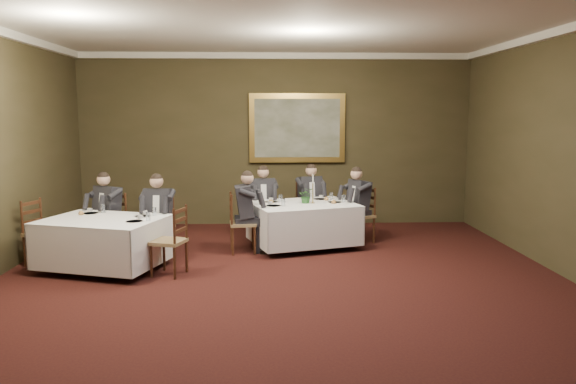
{
  "coord_description": "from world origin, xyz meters",
  "views": [
    {
      "loc": [
        -0.19,
        -6.58,
        2.29
      ],
      "look_at": [
        0.12,
        1.56,
        1.15
      ],
      "focal_mm": 35.0,
      "sensor_mm": 36.0,
      "label": 1
    }
  ],
  "objects": [
    {
      "name": "diner_main_backleft",
      "position": [
        -0.27,
        3.58,
        0.51
      ],
      "size": [
        0.46,
        0.53,
        1.35
      ],
      "rotation": [
        0.0,
        0.0,
        3.27
      ],
      "color": "black",
      "rests_on": "chair_main_backleft"
    },
    {
      "name": "diner_sec_backright",
      "position": [
        -1.91,
        2.27,
        0.51
      ],
      "size": [
        0.44,
        0.5,
        1.35
      ],
      "rotation": [
        0.0,
        0.0,
        3.08
      ],
      "color": "black",
      "rests_on": "chair_sec_backright"
    },
    {
      "name": "chair_sec_backleft",
      "position": [
        -2.77,
        2.55,
        0.28
      ],
      "size": [
        0.59,
        0.59,
        1.0
      ],
      "rotation": [
        0.0,
        0.0,
        2.59
      ],
      "color": "olive",
      "rests_on": "ground"
    },
    {
      "name": "chair_main_endright",
      "position": [
        1.47,
        3.22,
        0.28
      ],
      "size": [
        0.56,
        0.57,
        1.0
      ],
      "rotation": [
        0.0,
        0.0,
        1.99
      ],
      "color": "olive",
      "rests_on": "ground"
    },
    {
      "name": "chair_sec_endright",
      "position": [
        -1.58,
        1.27,
        0.28
      ],
      "size": [
        0.53,
        0.55,
        1.0
      ],
      "rotation": [
        0.0,
        0.0,
        1.27
      ],
      "color": "olive",
      "rests_on": "ground"
    },
    {
      "name": "ground",
      "position": [
        0.0,
        0.0,
        0.0
      ],
      "size": [
        10.0,
        10.0,
        0.0
      ],
      "primitive_type": "plane",
      "color": "black",
      "rests_on": "ground"
    },
    {
      "name": "painting",
      "position": [
        0.43,
        4.94,
        1.99
      ],
      "size": [
        1.96,
        0.09,
        1.4
      ],
      "color": "gold",
      "rests_on": "back_wall"
    },
    {
      "name": "chair_main_backright",
      "position": [
        0.61,
        3.87,
        0.28
      ],
      "size": [
        0.54,
        0.53,
        1.0
      ],
      "rotation": [
        0.0,
        0.0,
        3.42
      ],
      "color": "olive",
      "rests_on": "ground"
    },
    {
      "name": "chair_main_backleft",
      "position": [
        -0.27,
        3.59,
        0.28
      ],
      "size": [
        0.49,
        0.47,
        1.0
      ],
      "rotation": [
        0.0,
        0.0,
        3.27
      ],
      "color": "olive",
      "rests_on": "ground"
    },
    {
      "name": "back_wall",
      "position": [
        0.0,
        5.0,
        1.75
      ],
      "size": [
        8.0,
        0.1,
        3.5
      ],
      "primitive_type": "cube",
      "color": "#36301B",
      "rests_on": "ground"
    },
    {
      "name": "ceiling",
      "position": [
        0.0,
        0.0,
        3.5
      ],
      "size": [
        8.0,
        10.0,
        0.1
      ],
      "primitive_type": "cube",
      "color": "silver",
      "rests_on": "back_wall"
    },
    {
      "name": "diner_sec_backleft",
      "position": [
        -2.77,
        2.54,
        0.51
      ],
      "size": [
        0.59,
        0.62,
        1.35
      ],
      "rotation": [
        0.0,
        0.0,
        2.59
      ],
      "color": "black",
      "rests_on": "chair_sec_backleft"
    },
    {
      "name": "chair_main_endleft",
      "position": [
        -0.6,
        2.56,
        0.28
      ],
      "size": [
        0.46,
        0.48,
        1.0
      ],
      "rotation": [
        0.0,
        0.0,
        -1.47
      ],
      "color": "olive",
      "rests_on": "ground"
    },
    {
      "name": "place_setting_table_main",
      "position": [
        -0.06,
        3.12,
        0.8
      ],
      "size": [
        0.33,
        0.31,
        0.14
      ],
      "color": "white",
      "rests_on": "table_main"
    },
    {
      "name": "chair_sec_backright",
      "position": [
        -1.91,
        2.28,
        0.28
      ],
      "size": [
        0.47,
        0.45,
        1.0
      ],
      "rotation": [
        0.0,
        0.0,
        3.08
      ],
      "color": "olive",
      "rests_on": "ground"
    },
    {
      "name": "crown_molding",
      "position": [
        0.0,
        0.0,
        3.44
      ],
      "size": [
        8.0,
        10.0,
        0.12
      ],
      "color": "white",
      "rests_on": "back_wall"
    },
    {
      "name": "table_second",
      "position": [
        -2.6,
        1.59,
        0.45
      ],
      "size": [
        2.0,
        1.73,
        0.67
      ],
      "rotation": [
        0.0,
        0.0,
        -0.3
      ],
      "color": "black",
      "rests_on": "ground"
    },
    {
      "name": "diner_main_backright",
      "position": [
        0.61,
        3.86,
        0.51
      ],
      "size": [
        0.52,
        0.57,
        1.35
      ],
      "rotation": [
        0.0,
        0.0,
        3.42
      ],
      "color": "black",
      "rests_on": "chair_main_backright"
    },
    {
      "name": "chair_sec_endleft",
      "position": [
        -3.62,
        1.91,
        0.28
      ],
      "size": [
        0.55,
        0.57,
        1.0
      ],
      "rotation": [
        0.0,
        0.0,
        -1.95
      ],
      "color": "olive",
      "rests_on": "ground"
    },
    {
      "name": "diner_main_endleft",
      "position": [
        -0.59,
        2.56,
        0.51
      ],
      "size": [
        0.52,
        0.45,
        1.35
      ],
      "rotation": [
        0.0,
        0.0,
        -1.47
      ],
      "color": "black",
      "rests_on": "chair_main_endleft"
    },
    {
      "name": "table_main",
      "position": [
        0.43,
        2.89,
        0.45
      ],
      "size": [
        2.03,
        1.77,
        0.67
      ],
      "rotation": [
        0.0,
        0.0,
        0.31
      ],
      "color": "black",
      "rests_on": "ground"
    },
    {
      "name": "candlestick",
      "position": [
        0.6,
        2.91,
        0.95
      ],
      "size": [
        0.07,
        0.07,
        0.51
      ],
      "color": "#A98B33",
      "rests_on": "table_main"
    },
    {
      "name": "centerpiece",
      "position": [
        0.48,
        2.92,
        0.91
      ],
      "size": [
        0.28,
        0.25,
        0.28
      ],
      "primitive_type": "imported",
      "rotation": [
        0.0,
        0.0,
        -0.11
      ],
      "color": "#2D5926",
      "rests_on": "table_main"
    },
    {
      "name": "diner_main_endright",
      "position": [
        1.46,
        3.21,
        0.51
      ],
      "size": [
        0.6,
        0.56,
        1.35
      ],
      "rotation": [
        0.0,
        0.0,
        1.99
      ],
      "color": "black",
      "rests_on": "chair_main_endright"
    },
    {
      "name": "front_wall",
      "position": [
        0.0,
        -5.0,
        1.75
      ],
      "size": [
        8.0,
        0.1,
        3.5
      ],
      "primitive_type": "cube",
      "color": "#36301B",
      "rests_on": "ground"
    },
    {
      "name": "place_setting_table_second",
      "position": [
        -2.87,
        2.09,
        0.8
      ],
      "size": [
        0.33,
        0.31,
        0.14
      ],
      "color": "white",
      "rests_on": "table_second"
    }
  ]
}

